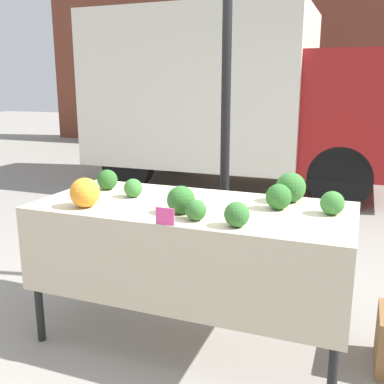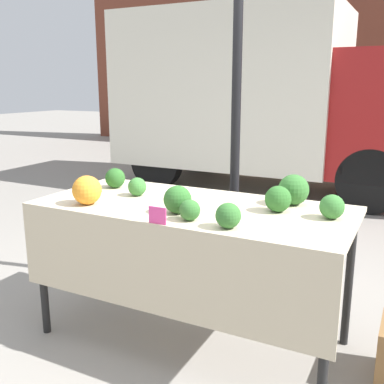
% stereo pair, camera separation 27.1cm
% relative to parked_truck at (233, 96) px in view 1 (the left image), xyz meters
% --- Properties ---
extents(ground_plane, '(40.00, 40.00, 0.00)m').
position_rel_parked_truck_xyz_m(ground_plane, '(1.03, -4.49, -1.44)').
color(ground_plane, gray).
extents(building_facade, '(16.00, 0.60, 5.48)m').
position_rel_parked_truck_xyz_m(building_facade, '(1.03, 5.06, 1.30)').
color(building_facade, brown).
rests_on(building_facade, ground_plane).
extents(tent_pole, '(0.07, 0.07, 2.74)m').
position_rel_parked_truck_xyz_m(tent_pole, '(1.00, -3.72, -0.07)').
color(tent_pole, black).
rests_on(tent_pole, ground_plane).
extents(parked_truck, '(4.75, 2.06, 2.70)m').
position_rel_parked_truck_xyz_m(parked_truck, '(0.00, 0.00, 0.00)').
color(parked_truck, silver).
rests_on(parked_truck, ground_plane).
extents(market_table, '(1.91, 0.87, 0.90)m').
position_rel_parked_truck_xyz_m(market_table, '(1.03, -4.56, -0.65)').
color(market_table, beige).
rests_on(market_table, ground_plane).
extents(orange_cauliflower, '(0.18, 0.18, 0.18)m').
position_rel_parked_truck_xyz_m(orange_cauliflower, '(0.46, -4.77, -0.45)').
color(orange_cauliflower, orange).
rests_on(orange_cauliflower, market_table).
extents(romanesco_head, '(0.13, 0.13, 0.10)m').
position_rel_parked_truck_xyz_m(romanesco_head, '(0.28, -4.49, -0.49)').
color(romanesco_head, '#93B238').
rests_on(romanesco_head, market_table).
extents(broccoli_head_0, '(0.11, 0.11, 0.11)m').
position_rel_parked_truck_xyz_m(broccoli_head_0, '(1.17, -4.78, -0.48)').
color(broccoli_head_0, '#336B2D').
rests_on(broccoli_head_0, market_table).
extents(broccoli_head_1, '(0.19, 0.19, 0.19)m').
position_rel_parked_truck_xyz_m(broccoli_head_1, '(1.58, -4.20, -0.45)').
color(broccoli_head_1, '#336B2D').
rests_on(broccoli_head_1, market_table).
extents(broccoli_head_2, '(0.13, 0.13, 0.13)m').
position_rel_parked_truck_xyz_m(broccoli_head_2, '(1.40, -4.81, -0.48)').
color(broccoli_head_2, '#336B2D').
rests_on(broccoli_head_2, market_table).
extents(broccoli_head_3, '(0.13, 0.13, 0.13)m').
position_rel_parked_truck_xyz_m(broccoli_head_3, '(1.84, -4.40, -0.47)').
color(broccoli_head_3, '#387533').
rests_on(broccoli_head_3, market_table).
extents(broccoli_head_4, '(0.14, 0.14, 0.14)m').
position_rel_parked_truck_xyz_m(broccoli_head_4, '(0.34, -4.32, -0.47)').
color(broccoli_head_4, '#285B23').
rests_on(broccoli_head_4, market_table).
extents(broccoli_head_5, '(0.16, 0.16, 0.16)m').
position_rel_parked_truck_xyz_m(broccoli_head_5, '(1.04, -4.69, -0.46)').
color(broccoli_head_5, '#2D6628').
rests_on(broccoli_head_5, market_table).
extents(broccoli_head_6, '(0.12, 0.12, 0.12)m').
position_rel_parked_truck_xyz_m(broccoli_head_6, '(0.61, -4.45, -0.48)').
color(broccoli_head_6, '#387533').
rests_on(broccoli_head_6, market_table).
extents(broccoli_head_7, '(0.15, 0.15, 0.15)m').
position_rel_parked_truck_xyz_m(broccoli_head_7, '(1.54, -4.40, -0.47)').
color(broccoli_head_7, '#2D6628').
rests_on(broccoli_head_7, market_table).
extents(price_sign, '(0.10, 0.01, 0.09)m').
position_rel_parked_truck_xyz_m(price_sign, '(1.05, -4.91, -0.50)').
color(price_sign, '#EF4793').
rests_on(price_sign, market_table).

